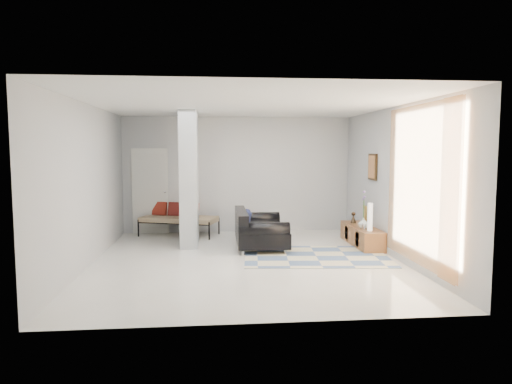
{
  "coord_description": "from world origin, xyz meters",
  "views": [
    {
      "loc": [
        -0.6,
        -8.09,
        2.01
      ],
      "look_at": [
        0.22,
        0.6,
        1.2
      ],
      "focal_mm": 32.0,
      "sensor_mm": 36.0,
      "label": 1
    }
  ],
  "objects": [
    {
      "name": "loveseat",
      "position": [
        0.31,
        1.2,
        0.35
      ],
      "size": [
        1.02,
        1.73,
        0.76
      ],
      "rotation": [
        0.0,
        0.0,
        -0.01
      ],
      "color": "silver",
      "rests_on": "floor"
    },
    {
      "name": "curtain",
      "position": [
        2.67,
        -1.15,
        1.45
      ],
      "size": [
        0.0,
        2.55,
        2.55
      ],
      "primitive_type": "plane",
      "rotation": [
        1.57,
        0.0,
        1.57
      ],
      "color": "orange",
      "rests_on": "wall_right"
    },
    {
      "name": "vase",
      "position": [
        2.47,
        0.91,
        0.51
      ],
      "size": [
        0.22,
        0.22,
        0.22
      ],
      "primitive_type": "imported",
      "rotation": [
        0.0,
        0.0,
        0.06
      ],
      "color": "white",
      "rests_on": "media_console"
    },
    {
      "name": "area_rug",
      "position": [
        1.32,
        0.2,
        0.01
      ],
      "size": [
        2.82,
        2.01,
        0.01
      ],
      "primitive_type": "cube",
      "rotation": [
        0.0,
        0.0,
        -0.09
      ],
      "color": "beige",
      "rests_on": "floor"
    },
    {
      "name": "bronze_figurine",
      "position": [
        2.47,
        1.59,
        0.52
      ],
      "size": [
        0.12,
        0.12,
        0.24
      ],
      "primitive_type": null,
      "rotation": [
        0.0,
        0.0,
        0.0
      ],
      "color": "#332416",
      "rests_on": "media_console"
    },
    {
      "name": "cylinder_lamp",
      "position": [
        2.5,
        0.61,
        0.68
      ],
      "size": [
        0.1,
        0.1,
        0.55
      ],
      "primitive_type": "cylinder",
      "color": "white",
      "rests_on": "media_console"
    },
    {
      "name": "ceiling",
      "position": [
        0.0,
        0.0,
        2.8
      ],
      "size": [
        6.0,
        6.0,
        0.0
      ],
      "primitive_type": "plane",
      "rotation": [
        3.14,
        0.0,
        0.0
      ],
      "color": "white",
      "rests_on": "wall_back"
    },
    {
      "name": "partition_column",
      "position": [
        -1.1,
        1.6,
        1.4
      ],
      "size": [
        0.35,
        1.2,
        2.8
      ],
      "primitive_type": "cube",
      "color": "#A4A9AB",
      "rests_on": "floor"
    },
    {
      "name": "wall_right",
      "position": [
        2.75,
        0.0,
        1.4
      ],
      "size": [
        0.0,
        6.0,
        6.0
      ],
      "primitive_type": "plane",
      "rotation": [
        1.57,
        0.0,
        -1.57
      ],
      "color": "#B1B3B5",
      "rests_on": "ground"
    },
    {
      "name": "daybed",
      "position": [
        -1.42,
        2.63,
        0.42
      ],
      "size": [
        1.9,
        1.26,
        0.77
      ],
      "rotation": [
        0.0,
        0.0,
        -0.32
      ],
      "color": "black",
      "rests_on": "floor"
    },
    {
      "name": "wall_front",
      "position": [
        0.0,
        -3.0,
        1.4
      ],
      "size": [
        6.0,
        0.0,
        6.0
      ],
      "primitive_type": "plane",
      "rotation": [
        -1.57,
        0.0,
        0.0
      ],
      "color": "#B1B3B5",
      "rests_on": "ground"
    },
    {
      "name": "media_console",
      "position": [
        2.52,
        1.14,
        0.21
      ],
      "size": [
        0.45,
        1.67,
        0.8
      ],
      "color": "brown",
      "rests_on": "floor"
    },
    {
      "name": "floor",
      "position": [
        0.0,
        0.0,
        0.0
      ],
      "size": [
        6.0,
        6.0,
        0.0
      ],
      "primitive_type": "plane",
      "color": "beige",
      "rests_on": "ground"
    },
    {
      "name": "wall_left",
      "position": [
        -2.75,
        0.0,
        1.4
      ],
      "size": [
        0.0,
        6.0,
        6.0
      ],
      "primitive_type": "plane",
      "rotation": [
        1.57,
        0.0,
        1.57
      ],
      "color": "#B1B3B5",
      "rests_on": "ground"
    },
    {
      "name": "hallway_door",
      "position": [
        -2.1,
        2.96,
        1.02
      ],
      "size": [
        0.85,
        0.06,
        2.04
      ],
      "primitive_type": "cube",
      "color": "silver",
      "rests_on": "floor"
    },
    {
      "name": "wall_back",
      "position": [
        0.0,
        3.0,
        1.4
      ],
      "size": [
        6.0,
        0.0,
        6.0
      ],
      "primitive_type": "plane",
      "rotation": [
        1.57,
        0.0,
        0.0
      ],
      "color": "#B1B3B5",
      "rests_on": "ground"
    },
    {
      "name": "wall_art",
      "position": [
        2.72,
        1.14,
        1.65
      ],
      "size": [
        0.04,
        0.45,
        0.55
      ],
      "primitive_type": "cube",
      "color": "#301F0D",
      "rests_on": "wall_right"
    }
  ]
}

